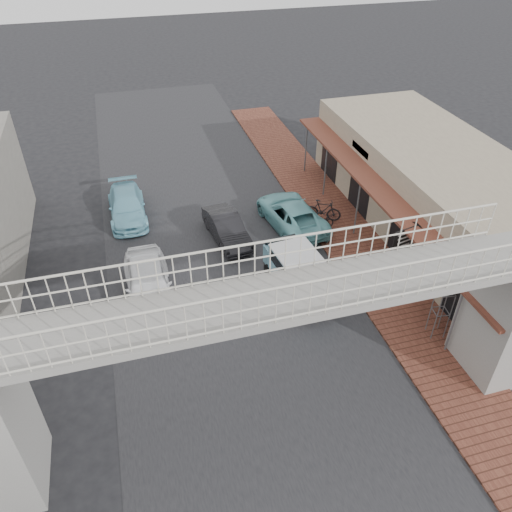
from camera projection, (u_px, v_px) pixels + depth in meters
ground at (245, 331)px, 19.34m from camera, size 120.00×120.00×0.00m
road_strip at (245, 331)px, 19.34m from camera, size 10.00×60.00×0.01m
sidewalk at (364, 258)px, 23.05m from camera, size 3.00×40.00×0.10m
shophouse_row at (446, 198)px, 23.63m from camera, size 7.20×18.00×4.00m
footbridge at (278, 349)px, 14.36m from camera, size 16.40×2.40×6.34m
white_hatchback at (148, 283)px, 20.50m from camera, size 1.86×4.62×1.57m
dark_sedan at (227, 228)px, 24.04m from camera, size 1.80×4.00×1.27m
angkot_curb at (292, 214)px, 24.98m from camera, size 2.85×5.16×1.37m
angkot_far at (127, 206)px, 25.67m from camera, size 1.83×4.45×1.29m
angkot_van at (300, 271)px, 20.47m from camera, size 2.09×3.96×1.87m
motorcycle_near at (320, 224)px, 24.48m from camera, size 1.81×1.04×0.90m
motorcycle_far at (323, 210)px, 25.33m from camera, size 1.87×1.36×1.11m
street_clock at (448, 287)px, 17.76m from camera, size 0.70×0.60×2.77m
arrow_sign at (419, 234)px, 20.33m from camera, size 1.78×1.17×2.97m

